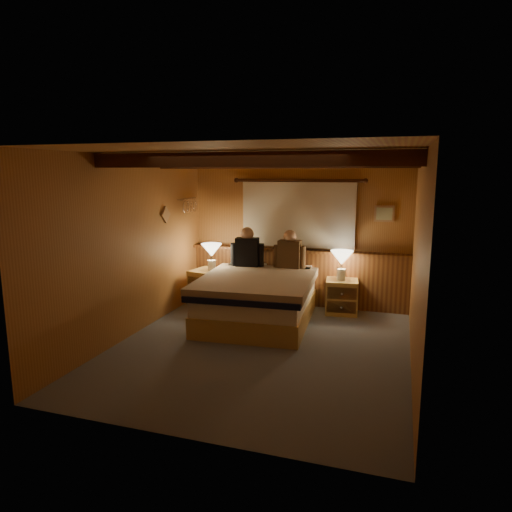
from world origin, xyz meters
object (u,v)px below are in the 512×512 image
at_px(lamp_left, 212,252).
at_px(person_left, 247,250).
at_px(person_right, 290,252).
at_px(nightstand_left, 210,289).
at_px(nightstand_right, 342,297).
at_px(lamp_right, 342,259).
at_px(bed, 258,298).
at_px(duffel_bag, 218,296).

xyz_separation_m(lamp_left, person_left, (0.55, 0.16, 0.03)).
bearing_deg(person_right, lamp_left, -168.30).
bearing_deg(nightstand_left, person_left, 28.13).
relative_size(nightstand_right, lamp_right, 1.17).
xyz_separation_m(bed, person_left, (-0.39, 0.64, 0.59)).
bearing_deg(nightstand_right, lamp_right, 161.29).
xyz_separation_m(bed, nightstand_left, (-0.98, 0.47, -0.05)).
height_order(bed, nightstand_left, bed).
relative_size(nightstand_left, person_left, 0.99).
distance_m(bed, person_right, 0.97).
bearing_deg(nightstand_right, nightstand_left, -178.56).
bearing_deg(person_right, duffel_bag, -174.16).
relative_size(nightstand_right, duffel_bag, 1.02).
distance_m(nightstand_right, lamp_left, 2.18).
relative_size(lamp_left, duffel_bag, 0.83).
bearing_deg(person_right, lamp_right, 4.47).
bearing_deg(nightstand_left, bed, -13.77).
bearing_deg(duffel_bag, nightstand_left, -134.02).
height_order(lamp_left, lamp_right, lamp_left).
relative_size(bed, person_left, 3.25).
height_order(nightstand_left, person_right, person_right).
distance_m(bed, lamp_right, 1.44).
bearing_deg(lamp_right, person_right, -175.78).
relative_size(lamp_left, lamp_right, 0.95).
bearing_deg(person_right, person_left, -172.57).
bearing_deg(nightstand_right, lamp_left, -178.59).
xyz_separation_m(lamp_left, duffel_bag, (0.05, 0.13, -0.77)).
xyz_separation_m(bed, duffel_bag, (-0.89, 0.61, -0.21)).
bearing_deg(person_left, nightstand_left, -173.98).
bearing_deg(lamp_right, nightstand_right, -11.69).
xyz_separation_m(lamp_right, person_right, (-0.81, -0.06, 0.08)).
height_order(nightstand_right, person_left, person_left).
xyz_separation_m(nightstand_left, person_right, (1.27, 0.26, 0.63)).
height_order(bed, duffel_bag, bed).
bearing_deg(lamp_right, nightstand_left, -171.35).
relative_size(nightstand_right, person_right, 0.85).
height_order(nightstand_right, person_right, person_right).
bearing_deg(lamp_left, person_right, 11.46).
height_order(lamp_left, duffel_bag, lamp_left).
height_order(nightstand_left, lamp_right, lamp_right).
bearing_deg(bed, nightstand_right, 30.80).
xyz_separation_m(bed, lamp_right, (1.10, 0.79, 0.50)).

